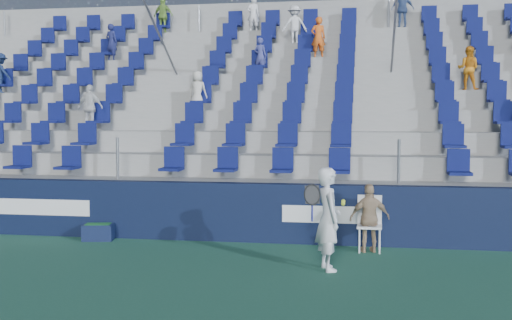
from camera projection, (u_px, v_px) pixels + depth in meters
The scene contains 7 objects.
ground at pixel (214, 280), 10.05m from camera, with size 70.00×70.00×0.00m, color #296149.
sponsor_wall at pixel (249, 212), 13.11m from camera, with size 24.00×0.32×1.20m.
grandstand at pixel (281, 131), 18.01m from camera, with size 24.00×8.17×6.63m.
tennis_player at pixel (328, 219), 10.66m from camera, with size 0.70×0.73×1.72m.
line_judge_chair at pixel (370, 219), 12.22m from camera, with size 0.48×0.49×1.05m.
line_judge at pixel (370, 218), 12.06m from camera, with size 0.76×0.32×1.30m, color tan.
ball_bin at pixel (98, 231), 13.26m from camera, with size 0.68×0.51×0.34m.
Camera 1 is at (2.31, -9.64, 2.58)m, focal length 45.00 mm.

